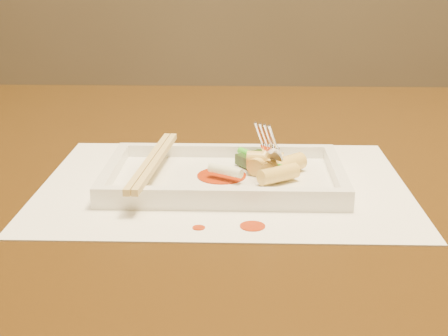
{
  "coord_description": "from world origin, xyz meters",
  "views": [
    {
      "loc": [
        -0.04,
        -0.75,
        0.99
      ],
      "look_at": [
        -0.05,
        -0.1,
        0.77
      ],
      "focal_mm": 50.0,
      "sensor_mm": 36.0,
      "label": 1
    }
  ],
  "objects_px": {
    "chopstick_a": "(150,161)",
    "fork": "(289,108)",
    "plate_base": "(224,180)",
    "placemat": "(224,184)",
    "table": "(268,231)"
  },
  "relations": [
    {
      "from": "plate_base",
      "to": "placemat",
      "type": "bearing_deg",
      "value": 135.0
    },
    {
      "from": "chopstick_a",
      "to": "fork",
      "type": "relative_size",
      "value": 1.41
    },
    {
      "from": "plate_base",
      "to": "fork",
      "type": "relative_size",
      "value": 1.86
    },
    {
      "from": "placemat",
      "to": "fork",
      "type": "height_order",
      "value": "fork"
    },
    {
      "from": "chopstick_a",
      "to": "fork",
      "type": "distance_m",
      "value": 0.16
    },
    {
      "from": "table",
      "to": "fork",
      "type": "xyz_separation_m",
      "value": [
        0.02,
        -0.08,
        0.18
      ]
    },
    {
      "from": "plate_base",
      "to": "fork",
      "type": "distance_m",
      "value": 0.11
    },
    {
      "from": "chopstick_a",
      "to": "table",
      "type": "bearing_deg",
      "value": 35.47
    },
    {
      "from": "placemat",
      "to": "plate_base",
      "type": "relative_size",
      "value": 1.54
    },
    {
      "from": "placemat",
      "to": "plate_base",
      "type": "height_order",
      "value": "plate_base"
    },
    {
      "from": "table",
      "to": "placemat",
      "type": "bearing_deg",
      "value": -119.32
    },
    {
      "from": "plate_base",
      "to": "chopstick_a",
      "type": "height_order",
      "value": "chopstick_a"
    },
    {
      "from": "placemat",
      "to": "plate_base",
      "type": "distance_m",
      "value": 0.0
    },
    {
      "from": "plate_base",
      "to": "table",
      "type": "bearing_deg",
      "value": 60.68
    },
    {
      "from": "placemat",
      "to": "fork",
      "type": "bearing_deg",
      "value": 14.42
    }
  ]
}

